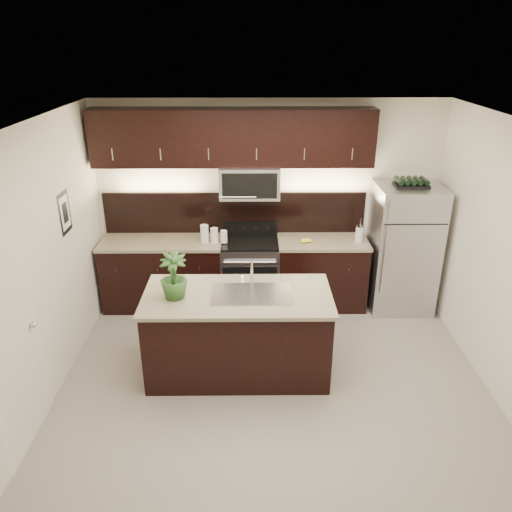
{
  "coord_description": "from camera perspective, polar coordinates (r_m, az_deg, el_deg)",
  "views": [
    {
      "loc": [
        -0.22,
        -4.36,
        3.39
      ],
      "look_at": [
        -0.18,
        0.55,
        1.22
      ],
      "focal_mm": 35.0,
      "sensor_mm": 36.0,
      "label": 1
    }
  ],
  "objects": [
    {
      "name": "refrigerator",
      "position": [
        6.81,
        16.43,
        0.83
      ],
      "size": [
        0.81,
        0.73,
        1.68
      ],
      "primitive_type": "cube",
      "color": "#B2B2B7",
      "rests_on": "ground"
    },
    {
      "name": "ground",
      "position": [
        5.53,
        1.97,
        -13.99
      ],
      "size": [
        4.5,
        4.5,
        0.0
      ],
      "primitive_type": "plane",
      "color": "gray",
      "rests_on": "ground"
    },
    {
      "name": "room_walls",
      "position": [
        4.65,
        0.91,
        2.45
      ],
      "size": [
        4.52,
        4.02,
        2.71
      ],
      "color": "silver",
      "rests_on": "ground"
    },
    {
      "name": "bananas",
      "position": [
        6.48,
        5.31,
        1.75
      ],
      "size": [
        0.19,
        0.16,
        0.05
      ],
      "primitive_type": "ellipsoid",
      "rotation": [
        0.0,
        0.0,
        0.3
      ],
      "color": "yellow",
      "rests_on": "counter_run"
    },
    {
      "name": "island",
      "position": [
        5.42,
        -2.06,
        -8.76
      ],
      "size": [
        1.96,
        0.96,
        0.94
      ],
      "color": "black",
      "rests_on": "ground"
    },
    {
      "name": "plant",
      "position": [
        5.08,
        -9.42,
        -2.25
      ],
      "size": [
        0.31,
        0.31,
        0.49
      ],
      "primitive_type": "imported",
      "rotation": [
        0.0,
        0.0,
        0.15
      ],
      "color": "#2A5120",
      "rests_on": "island"
    },
    {
      "name": "upper_fixtures",
      "position": [
        6.33,
        -2.42,
        12.41
      ],
      "size": [
        3.49,
        0.4,
        1.66
      ],
      "color": "black",
      "rests_on": "counter_run"
    },
    {
      "name": "counter_run",
      "position": [
        6.72,
        -2.43,
        -1.93
      ],
      "size": [
        3.51,
        0.65,
        0.94
      ],
      "color": "black",
      "rests_on": "ground"
    },
    {
      "name": "canisters",
      "position": [
        6.46,
        -5.06,
        2.43
      ],
      "size": [
        0.35,
        0.11,
        0.23
      ],
      "rotation": [
        0.0,
        0.0,
        -0.07
      ],
      "color": "silver",
      "rests_on": "counter_run"
    },
    {
      "name": "french_press",
      "position": [
        6.59,
        11.75,
        2.56
      ],
      "size": [
        0.11,
        0.11,
        0.31
      ],
      "rotation": [
        0.0,
        0.0,
        -0.3
      ],
      "color": "silver",
      "rests_on": "counter_run"
    },
    {
      "name": "sink_faucet",
      "position": [
        5.18,
        -0.48,
        -4.19
      ],
      "size": [
        0.84,
        0.5,
        0.28
      ],
      "color": "silver",
      "rests_on": "island"
    },
    {
      "name": "wine_rack",
      "position": [
        6.52,
        17.33,
        8.03
      ],
      "size": [
        0.42,
        0.26,
        0.1
      ],
      "color": "black",
      "rests_on": "refrigerator"
    }
  ]
}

